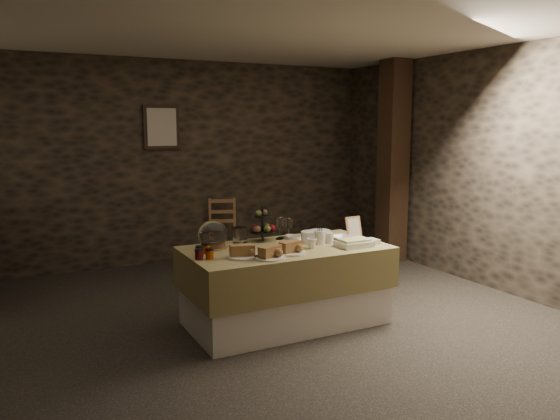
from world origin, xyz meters
name	(u,v)px	position (x,y,z in m)	size (l,w,h in m)	color
ground_plane	(254,320)	(0.00, 0.00, 0.00)	(5.50, 5.00, 0.01)	black
room_shell	(252,150)	(0.00, 0.00, 1.56)	(5.52, 5.02, 2.60)	black
buffet_table	(286,280)	(0.23, -0.20, 0.41)	(1.78, 0.95, 0.71)	silver
chair	(221,233)	(0.55, 2.25, 0.36)	(0.48, 0.47, 0.63)	brown
timber_column	(393,162)	(2.55, 1.24, 1.30)	(0.30, 0.30, 2.60)	black
framed_picture	(161,127)	(-0.15, 2.47, 1.75)	(0.45, 0.04, 0.55)	black
plate_stack_a	(311,237)	(0.53, -0.13, 0.76)	(0.19, 0.19, 0.10)	silver
plate_stack_b	(320,235)	(0.67, -0.05, 0.75)	(0.20, 0.20, 0.09)	silver
cutlery_holder	(320,237)	(0.57, -0.22, 0.77)	(0.10, 0.10, 0.12)	silver
cup_a	(294,242)	(0.28, -0.26, 0.76)	(0.13, 0.13, 0.10)	silver
cup_b	(311,243)	(0.41, -0.35, 0.75)	(0.09, 0.09, 0.09)	silver
mug_c	(290,240)	(0.30, -0.16, 0.75)	(0.09, 0.09, 0.10)	silver
mug_d	(329,238)	(0.67, -0.22, 0.75)	(0.08, 0.08, 0.09)	silver
bowl	(341,238)	(0.81, -0.21, 0.73)	(0.20, 0.20, 0.05)	silver
cake_dome	(213,236)	(-0.36, 0.05, 0.81)	(0.26, 0.26, 0.26)	brown
fruit_stand	(263,227)	(0.16, 0.11, 0.84)	(0.23, 0.23, 0.33)	black
bread_platter_left	(242,253)	(-0.27, -0.38, 0.75)	(0.26, 0.26, 0.11)	silver
bread_platter_center	(270,254)	(-0.08, -0.52, 0.75)	(0.26, 0.26, 0.11)	silver
bread_platter_right	(291,249)	(0.15, -0.44, 0.75)	(0.26, 0.26, 0.11)	silver
jam_jars	(204,253)	(-0.55, -0.23, 0.74)	(0.18, 0.26, 0.07)	#540D14
tart_dish	(354,243)	(0.78, -0.46, 0.74)	(0.30, 0.22, 0.07)	silver
square_dish	(370,241)	(0.97, -0.44, 0.73)	(0.14, 0.14, 0.04)	silver
menu_frame	(354,228)	(1.02, -0.11, 0.80)	(0.17, 0.02, 0.22)	brown
storage_jar_a	(238,236)	(-0.12, 0.07, 0.79)	(0.10, 0.10, 0.16)	white
storage_jar_b	(242,235)	(-0.04, 0.16, 0.78)	(0.09, 0.09, 0.14)	white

